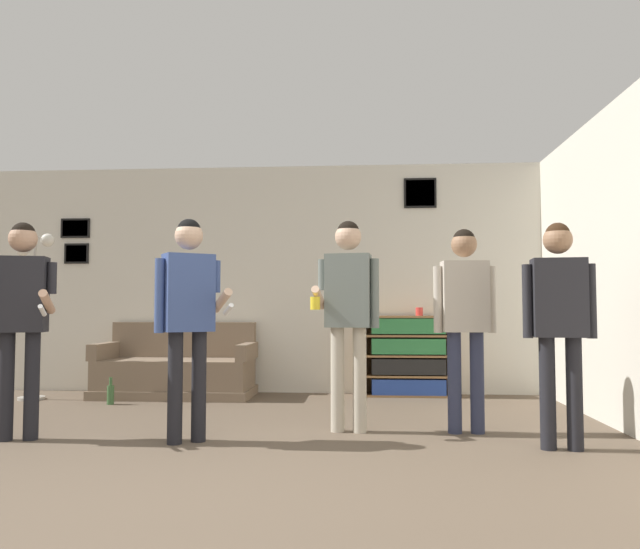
{
  "coord_description": "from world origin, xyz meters",
  "views": [
    {
      "loc": [
        1.02,
        -3.08,
        0.98
      ],
      "look_at": [
        0.63,
        2.14,
        1.27
      ],
      "focal_mm": 35.0,
      "sensor_mm": 36.0,
      "label": 1
    }
  ],
  "objects": [
    {
      "name": "ground_plane",
      "position": [
        0.0,
        0.0,
        0.0
      ],
      "size": [
        20.0,
        20.0,
        0.0
      ],
      "primitive_type": "plane",
      "color": "brown"
    },
    {
      "name": "wall_back",
      "position": [
        -0.0,
        4.31,
        1.35
      ],
      "size": [
        8.51,
        0.08,
        2.7
      ],
      "color": "silver",
      "rests_on": "ground_plane"
    },
    {
      "name": "wall_right",
      "position": [
        3.09,
        2.14,
        1.35
      ],
      "size": [
        0.06,
        6.68,
        2.7
      ],
      "color": "silver",
      "rests_on": "ground_plane"
    },
    {
      "name": "couch",
      "position": [
        -1.13,
        3.89,
        0.28
      ],
      "size": [
        1.75,
        0.8,
        0.83
      ],
      "color": "#7A6651",
      "rests_on": "ground_plane"
    },
    {
      "name": "bookshelf",
      "position": [
        1.49,
        4.09,
        0.45
      ],
      "size": [
        1.01,
        0.3,
        0.91
      ],
      "color": "olive",
      "rests_on": "ground_plane"
    },
    {
      "name": "floor_lamp",
      "position": [
        -2.62,
        3.51,
        1.19
      ],
      "size": [
        0.43,
        0.28,
        1.82
      ],
      "color": "#ADA89E",
      "rests_on": "ground_plane"
    },
    {
      "name": "person_player_foreground_left",
      "position": [
        -1.59,
        1.47,
        1.01
      ],
      "size": [
        0.55,
        0.42,
        1.65
      ],
      "color": "black",
      "rests_on": "ground_plane"
    },
    {
      "name": "person_player_foreground_center",
      "position": [
        -0.3,
        1.48,
        1.02
      ],
      "size": [
        0.6,
        0.37,
        1.66
      ],
      "color": "black",
      "rests_on": "ground_plane"
    },
    {
      "name": "person_watcher_holding_cup",
      "position": [
        0.87,
        1.96,
        1.05
      ],
      "size": [
        0.54,
        0.41,
        1.7
      ],
      "color": "#B7AD99",
      "rests_on": "ground_plane"
    },
    {
      "name": "person_spectator_near_bookshelf",
      "position": [
        1.81,
        1.99,
        0.99
      ],
      "size": [
        0.5,
        0.22,
        1.63
      ],
      "color": "#2D334C",
      "rests_on": "ground_plane"
    },
    {
      "name": "person_spectator_far_right",
      "position": [
        2.38,
        1.43,
        0.97
      ],
      "size": [
        0.5,
        0.23,
        1.6
      ],
      "color": "black",
      "rests_on": "ground_plane"
    },
    {
      "name": "bottle_on_floor",
      "position": [
        -1.62,
        3.24,
        0.11
      ],
      "size": [
        0.07,
        0.07,
        0.28
      ],
      "color": "#3D6638",
      "rests_on": "ground_plane"
    },
    {
      "name": "drinking_cup",
      "position": [
        1.63,
        4.09,
        0.96
      ],
      "size": [
        0.08,
        0.08,
        0.09
      ],
      "color": "red",
      "rests_on": "bookshelf"
    }
  ]
}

